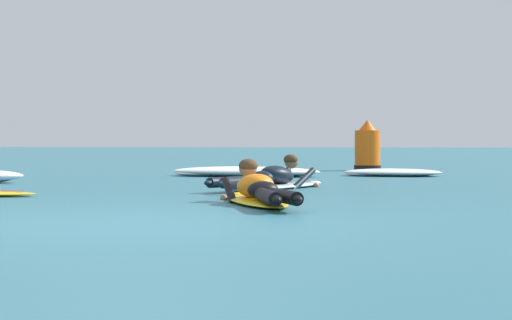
# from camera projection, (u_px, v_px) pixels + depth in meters

# --- Properties ---
(ground_plane) EXTENTS (120.00, 120.00, 0.00)m
(ground_plane) POSITION_uv_depth(u_px,v_px,m) (268.00, 177.00, 18.02)
(ground_plane) COLOR #2D6B7A
(surfer_near) EXTENTS (1.23, 2.53, 0.53)m
(surfer_near) POSITION_uv_depth(u_px,v_px,m) (258.00, 192.00, 10.33)
(surfer_near) COLOR yellow
(surfer_near) RESTS_ON ground
(surfer_far) EXTENTS (1.58, 2.61, 0.55)m
(surfer_far) POSITION_uv_depth(u_px,v_px,m) (271.00, 180.00, 13.48)
(surfer_far) COLOR white
(surfer_far) RESTS_ON ground
(whitewater_front) EXTENTS (1.98, 1.17, 0.14)m
(whitewater_front) POSITION_uv_depth(u_px,v_px,m) (393.00, 173.00, 18.25)
(whitewater_front) COLOR white
(whitewater_front) RESTS_ON ground
(whitewater_mid_right) EXTENTS (3.03, 1.54, 0.19)m
(whitewater_mid_right) POSITION_uv_depth(u_px,v_px,m) (246.00, 172.00, 18.13)
(whitewater_mid_right) COLOR white
(whitewater_mid_right) RESTS_ON ground
(channel_marker_buoy) EXTENTS (0.60, 0.60, 1.15)m
(channel_marker_buoy) POSITION_uv_depth(u_px,v_px,m) (367.00, 150.00, 21.43)
(channel_marker_buoy) COLOR #EA5B0F
(channel_marker_buoy) RESTS_ON ground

